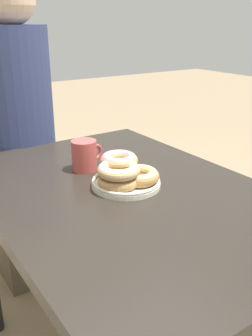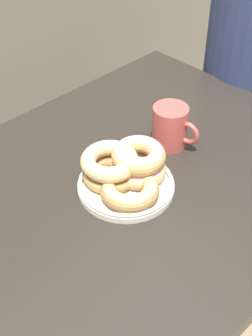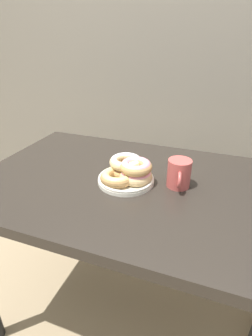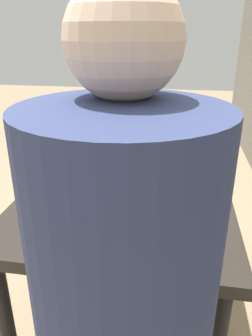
% 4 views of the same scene
% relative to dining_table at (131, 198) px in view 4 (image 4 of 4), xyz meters
% --- Properties ---
extents(ground_plane, '(14.00, 14.00, 0.00)m').
position_rel_dining_table_xyz_m(ground_plane, '(0.00, -0.13, -0.69)').
color(ground_plane, '#937F60').
extents(dining_table, '(1.13, 0.78, 0.78)m').
position_rel_dining_table_xyz_m(dining_table, '(0.00, 0.00, 0.00)').
color(dining_table, '#28231E').
rests_on(dining_table, ground_plane).
extents(donut_plate, '(0.23, 0.24, 0.09)m').
position_rel_dining_table_xyz_m(donut_plate, '(0.03, -0.01, 0.13)').
color(donut_plate, silver).
rests_on(donut_plate, dining_table).
extents(coffee_mug, '(0.09, 0.12, 0.10)m').
position_rel_dining_table_xyz_m(coffee_mug, '(0.21, 0.02, 0.14)').
color(coffee_mug, '#B74C47').
rests_on(coffee_mug, dining_table).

